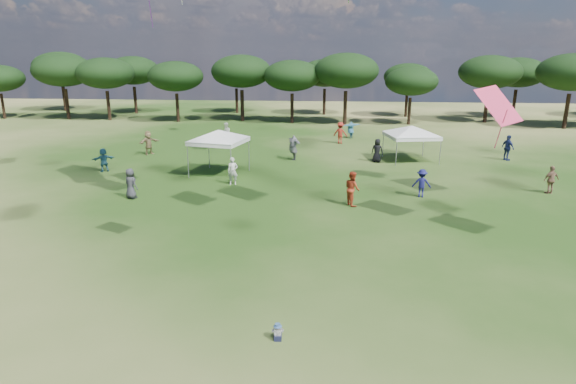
% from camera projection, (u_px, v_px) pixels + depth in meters
% --- Properties ---
extents(tree_line, '(108.78, 17.63, 7.77)m').
position_uv_depth(tree_line, '(338.00, 72.00, 54.42)').
color(tree_line, black).
rests_on(tree_line, ground).
extents(tent_left, '(6.09, 6.09, 3.17)m').
position_uv_depth(tent_left, '(218.00, 132.00, 30.15)').
color(tent_left, gray).
rests_on(tent_left, ground).
extents(tent_right, '(6.55, 6.55, 2.84)m').
position_uv_depth(tent_right, '(412.00, 127.00, 34.10)').
color(tent_right, gray).
rests_on(tent_right, ground).
extents(toddler, '(0.33, 0.37, 0.49)m').
position_uv_depth(toddler, '(278.00, 332.00, 13.01)').
color(toddler, '#161932').
rests_on(toddler, ground).
extents(festival_crowd, '(28.64, 21.55, 1.85)m').
position_uv_depth(festival_crowd, '(298.00, 149.00, 34.60)').
color(festival_crowd, '#171853').
rests_on(festival_crowd, ground).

